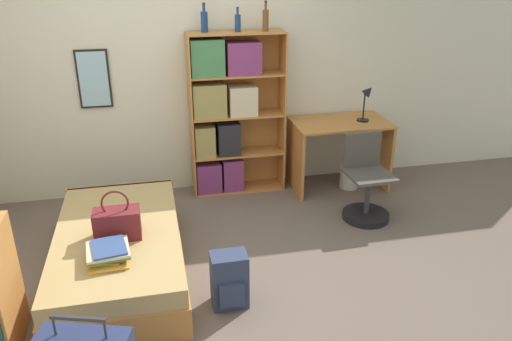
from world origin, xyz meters
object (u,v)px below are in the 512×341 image
desk_chair (366,192)px  bookcase (225,113)px  desk (339,143)px  bottle_green (204,21)px  bottle_clear (266,20)px  backpack (229,280)px  desk_lamp (367,97)px  book_stack_on_bed (109,252)px  handbag (117,223)px  bottle_brown (238,22)px  bed (120,251)px  waste_bin (349,176)px

desk_chair → bookcase: bearing=143.7°
bookcase → desk: (1.24, -0.17, -0.37)m
desk_chair → bottle_green: bearing=146.4°
bottle_clear → backpack: (-0.73, -1.97, -1.64)m
desk_lamp → bottle_clear: bearing=171.5°
desk_lamp → book_stack_on_bed: bearing=-148.7°
bottle_green → bottle_clear: 0.61m
handbag → book_stack_on_bed: bearing=-100.9°
book_stack_on_bed → bottle_brown: (1.31, 1.82, 1.36)m
desk → bed: bearing=-152.5°
bed → bottle_brown: (1.27, 1.40, 1.62)m
desk → desk_lamp: 0.59m
bottle_clear → backpack: size_ratio=0.68×
desk → waste_bin: (0.12, -0.06, -0.38)m
desk_chair → backpack: desk_chair is taller
bookcase → bottle_clear: 1.04m
bottle_clear → bottle_brown: bearing=173.7°
desk → handbag: bearing=-150.0°
desk_lamp → backpack: (-1.83, -1.80, -0.83)m
backpack → bookcase: bearing=81.2°
book_stack_on_bed → desk_chair: desk_chair is taller
bottle_clear → bottle_green: bearing=173.7°
book_stack_on_bed → bottle_brown: 2.62m
bookcase → backpack: bookcase is taller
bed → bookcase: 1.92m
bed → handbag: handbag is taller
bottle_brown → waste_bin: bearing=-10.6°
book_stack_on_bed → bottle_green: 2.51m
handbag → bottle_brown: bottle_brown is taller
book_stack_on_bed → desk: bearing=34.6°
backpack → waste_bin: size_ratio=1.52×
backpack → handbag: bearing=149.0°
bed → bottle_green: (0.94, 1.43, 1.64)m
bottle_brown → bottle_clear: bottle_clear is taller
handbag → book_stack_on_bed: 0.32m
book_stack_on_bed → backpack: size_ratio=0.87×
handbag → backpack: bearing=-31.0°
book_stack_on_bed → desk_lamp: bearing=31.3°
bookcase → waste_bin: bookcase is taller
bottle_clear → backpack: bottle_clear is taller
bed → desk_lamp: size_ratio=4.51×
handbag → bookcase: bearing=54.1°
handbag → book_stack_on_bed: handbag is taller
bottle_green → bottle_clear: bearing=-6.3°
book_stack_on_bed → bottle_clear: bearing=48.5°
bottle_clear → desk_chair: bottle_clear is taller
handbag → backpack: 0.98m
handbag → backpack: size_ratio=0.93×
bottle_brown → backpack: size_ratio=0.55×
bookcase → bottle_green: 0.97m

